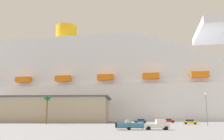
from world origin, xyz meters
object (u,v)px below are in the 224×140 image
Objects in this scene: palm_tree at (47,101)px; parked_car_red_hatchback at (169,121)px; small_boat_on_trailer at (133,125)px; pickup_truck at (157,125)px; street_lamp at (206,105)px; parked_car_blue_suv at (140,121)px; parked_car_yellow_taxi at (190,122)px; cruise_ship at (107,88)px.

palm_tree is 46.45m from parked_car_red_hatchback.
pickup_truck is at bearing 7.38° from small_boat_on_trailer.
street_lamp is at bearing 50.41° from pickup_truck.
pickup_truck reaches higher than parked_car_blue_suv.
street_lamp is 2.01× the size of parked_car_yellow_taxi.
small_boat_on_trailer is at bearing -106.69° from parked_car_red_hatchback.
small_boat_on_trailer is (16.10, -83.69, -17.28)m from cruise_ship.
palm_tree is at bearing 169.08° from street_lamp.
parked_car_yellow_taxi is at bearing 0.70° from palm_tree.
cruise_ship reaches higher than parked_car_red_hatchback.
parked_car_blue_suv is at bearing 136.19° from street_lamp.
small_boat_on_trailer is at bearing -93.11° from parked_car_blue_suv.
small_boat_on_trailer is at bearing -136.75° from street_lamp.
palm_tree is at bearing -162.49° from parked_car_red_hatchback.
pickup_truck is 25.35m from street_lamp.
palm_tree is at bearing -179.30° from parked_car_yellow_taxi.
palm_tree is 2.25× the size of parked_car_red_hatchback.
cruise_ship is at bearing 111.72° from parked_car_blue_suv.
parked_car_red_hatchback is at bearing 17.51° from palm_tree.
palm_tree is 49.61m from parked_car_yellow_taxi.
parked_car_red_hatchback is (13.09, 43.65, -0.13)m from small_boat_on_trailer.
small_boat_on_trailer reaches higher than parked_car_yellow_taxi.
parked_car_yellow_taxi is (18.40, 30.43, -0.13)m from small_boat_on_trailer.
small_boat_on_trailer reaches higher than parked_car_blue_suv.
cruise_ship reaches higher than small_boat_on_trailer.
cruise_ship reaches higher than parked_car_yellow_taxi.
pickup_truck is 1.22× the size of parked_car_blue_suv.
parked_car_yellow_taxi is at bearing 104.20° from street_lamp.
pickup_truck is 0.62× the size of street_lamp.
parked_car_blue_suv is (-3.17, 37.40, -0.21)m from pickup_truck.
palm_tree reaches higher than parked_car_yellow_taxi.
pickup_truck is at bearing -113.86° from parked_car_yellow_taxi.
pickup_truck is at bearing -129.59° from street_lamp.
cruise_ship is 86.96m from small_boat_on_trailer.
pickup_truck is 1.33× the size of parked_car_red_hatchback.
street_lamp is 2.16× the size of parked_car_red_hatchback.
parked_car_red_hatchback is 0.93× the size of parked_car_yellow_taxi.
palm_tree reaches higher than street_lamp.
small_boat_on_trailer is 45.57m from parked_car_red_hatchback.
cruise_ship is 65.80m from parked_car_yellow_taxi.
street_lamp is at bearing -71.44° from parked_car_red_hatchback.
parked_car_yellow_taxi is (13.16, 29.75, -0.21)m from pickup_truck.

